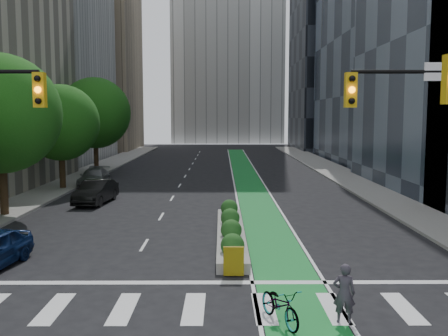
{
  "coord_description": "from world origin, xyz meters",
  "views": [
    {
      "loc": [
        0.79,
        -14.72,
        5.49
      ],
      "look_at": [
        0.91,
        8.79,
        3.0
      ],
      "focal_mm": 40.0,
      "sensor_mm": 36.0,
      "label": 1
    }
  ],
  "objects_px": {
    "median_planter": "(231,231)",
    "bicycle": "(280,305)",
    "parked_car_left_mid": "(96,192)",
    "cyclist": "(344,293)",
    "parked_car_left_far": "(94,177)"
  },
  "relations": [
    {
      "from": "median_planter",
      "to": "bicycle",
      "type": "xyz_separation_m",
      "value": [
        1.14,
        -9.04,
        0.13
      ]
    },
    {
      "from": "median_planter",
      "to": "parked_car_left_mid",
      "type": "distance_m",
      "value": 12.25
    },
    {
      "from": "cyclist",
      "to": "parked_car_left_mid",
      "type": "xyz_separation_m",
      "value": [
        -11.09,
        18.08,
        -0.07
      ]
    },
    {
      "from": "parked_car_left_far",
      "to": "median_planter",
      "type": "bearing_deg",
      "value": -61.03
    },
    {
      "from": "bicycle",
      "to": "parked_car_left_mid",
      "type": "height_order",
      "value": "parked_car_left_mid"
    },
    {
      "from": "parked_car_left_mid",
      "to": "parked_car_left_far",
      "type": "distance_m",
      "value": 7.97
    },
    {
      "from": "median_planter",
      "to": "bicycle",
      "type": "height_order",
      "value": "median_planter"
    },
    {
      "from": "parked_car_left_far",
      "to": "bicycle",
      "type": "bearing_deg",
      "value": -68.72
    },
    {
      "from": "cyclist",
      "to": "parked_car_left_mid",
      "type": "relative_size",
      "value": 0.36
    },
    {
      "from": "bicycle",
      "to": "cyclist",
      "type": "height_order",
      "value": "cyclist"
    },
    {
      "from": "bicycle",
      "to": "cyclist",
      "type": "distance_m",
      "value": 1.72
    },
    {
      "from": "median_planter",
      "to": "parked_car_left_far",
      "type": "relative_size",
      "value": 2.16
    },
    {
      "from": "cyclist",
      "to": "parked_car_left_far",
      "type": "distance_m",
      "value": 28.95
    },
    {
      "from": "parked_car_left_mid",
      "to": "bicycle",
      "type": "bearing_deg",
      "value": -56.52
    },
    {
      "from": "parked_car_left_mid",
      "to": "parked_car_left_far",
      "type": "relative_size",
      "value": 0.94
    }
  ]
}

